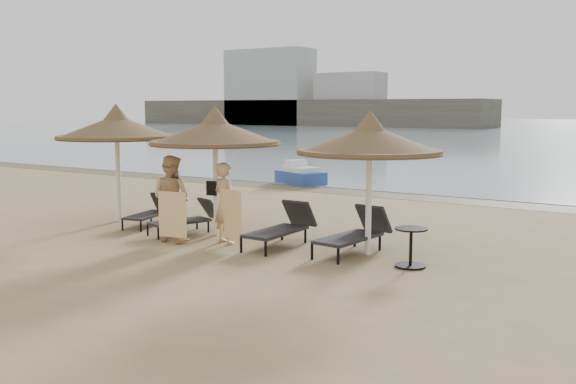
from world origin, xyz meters
name	(u,v)px	position (x,y,z in m)	size (l,w,h in m)	color
ground	(206,245)	(0.00, 0.00, 0.00)	(160.00, 160.00, 0.00)	#A08050
wet_sand_strip	(386,195)	(0.00, 9.40, 0.00)	(200.00, 1.60, 0.01)	brown
far_shore	(421,107)	(-25.10, 77.82, 2.91)	(150.00, 54.80, 12.00)	#5E594D
palapa_left	(117,128)	(-3.78, 1.04, 2.42)	(3.06, 3.06, 3.04)	white
palapa_center	(215,132)	(-0.50, 0.96, 2.37)	(3.00, 3.00, 2.98)	white
palapa_right	(370,140)	(3.32, 1.05, 2.30)	(2.91, 2.91, 2.88)	white
lounger_far_left	(152,211)	(-2.68, 1.10, 0.34)	(0.93, 1.78, 0.76)	black
lounger_near_left	(189,218)	(-1.21, 0.82, 0.35)	(1.10, 1.83, 0.78)	black
lounger_near_right	(283,226)	(1.39, 0.89, 0.41)	(0.68, 2.02, 0.90)	black
lounger_far_right	(356,232)	(3.02, 1.12, 0.41)	(0.89, 2.10, 0.91)	black
side_table	(411,249)	(4.43, 0.55, 0.35)	(0.61, 0.61, 0.74)	black
person_left	(171,192)	(-0.90, -0.10, 1.11)	(1.02, 0.66, 2.21)	tan
person_right	(225,197)	(0.25, 0.34, 1.03)	(0.95, 0.61, 2.06)	tan
towel_left	(172,215)	(-0.55, -0.45, 0.68)	(0.70, 0.12, 0.98)	orange
towel_right	(231,214)	(0.60, 0.09, 0.72)	(0.72, 0.22, 1.04)	orange
bag_patterned	(221,186)	(-0.50, 1.14, 1.13)	(0.27, 0.10, 0.34)	silver
bag_dark	(211,188)	(-0.50, 0.80, 1.11)	(0.24, 0.12, 0.33)	black
pedal_boat	(300,175)	(-4.06, 10.48, 0.34)	(2.24, 1.83, 0.90)	#294592
buoy_left	(381,153)	(-7.45, 25.40, 0.17)	(0.34, 0.34, 0.34)	gold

